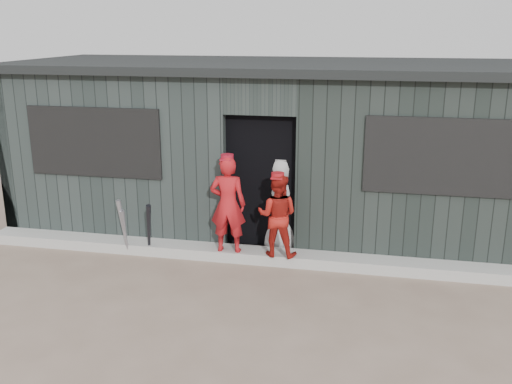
% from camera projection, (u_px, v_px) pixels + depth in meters
% --- Properties ---
extents(ground, '(80.00, 80.00, 0.00)m').
position_uv_depth(ground, '(223.00, 324.00, 6.24)').
color(ground, '#755F50').
rests_on(ground, ground).
extents(curb, '(8.00, 0.36, 0.15)m').
position_uv_depth(curb, '(256.00, 255.00, 7.93)').
color(curb, '#A2A19C').
rests_on(curb, ground).
extents(bat_left, '(0.12, 0.23, 0.86)m').
position_uv_depth(bat_left, '(124.00, 228.00, 7.99)').
color(bat_left, gray).
rests_on(bat_left, ground).
extents(bat_mid, '(0.11, 0.23, 0.71)m').
position_uv_depth(bat_mid, '(125.00, 232.00, 8.02)').
color(bat_mid, gray).
rests_on(bat_mid, ground).
extents(bat_right, '(0.23, 0.35, 0.83)m').
position_uv_depth(bat_right, '(149.00, 230.00, 7.94)').
color(bat_right, black).
rests_on(bat_right, ground).
extents(player_red_left, '(0.51, 0.35, 1.34)m').
position_uv_depth(player_red_left, '(228.00, 205.00, 7.72)').
color(player_red_left, '#B2151A').
rests_on(player_red_left, curb).
extents(player_red_right, '(0.57, 0.45, 1.13)m').
position_uv_depth(player_red_right, '(277.00, 215.00, 7.61)').
color(player_red_right, '#A41B14').
rests_on(player_red_right, curb).
extents(player_grey_back, '(0.69, 0.46, 1.40)m').
position_uv_depth(player_grey_back, '(282.00, 204.00, 8.13)').
color(player_grey_back, '#ADADAD').
rests_on(player_grey_back, ground).
extents(dugout, '(8.30, 3.30, 2.62)m').
position_uv_depth(dugout, '(277.00, 146.00, 9.18)').
color(dugout, black).
rests_on(dugout, ground).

